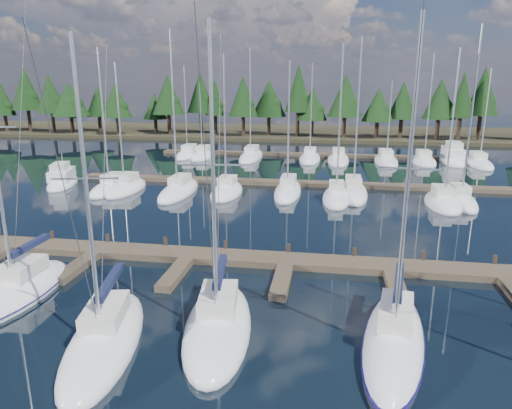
% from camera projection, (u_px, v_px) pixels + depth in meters
% --- Properties ---
extents(ground, '(260.00, 260.00, 0.00)m').
position_uv_depth(ground, '(300.00, 210.00, 38.93)').
color(ground, black).
rests_on(ground, ground).
extents(far_shore, '(220.00, 30.00, 0.60)m').
position_uv_depth(far_shore, '(319.00, 133.00, 96.05)').
color(far_shore, '#312C1B').
rests_on(far_shore, ground).
extents(main_dock, '(44.00, 6.13, 0.90)m').
position_uv_depth(main_dock, '(286.00, 265.00, 26.82)').
color(main_dock, brown).
rests_on(main_dock, ground).
extents(back_docks, '(50.00, 21.80, 0.40)m').
position_uv_depth(back_docks, '(311.00, 167.00, 57.54)').
color(back_docks, brown).
rests_on(back_docks, ground).
extents(front_sailboat_1, '(3.16, 7.87, 15.66)m').
position_uv_depth(front_sailboat_1, '(20.00, 289.00, 23.41)').
color(front_sailboat_1, white).
rests_on(front_sailboat_1, ground).
extents(front_sailboat_2, '(4.36, 8.82, 13.06)m').
position_uv_depth(front_sailboat_2, '(105.00, 340.00, 18.87)').
color(front_sailboat_2, white).
rests_on(front_sailboat_2, ground).
extents(front_sailboat_3, '(4.04, 8.68, 13.60)m').
position_uv_depth(front_sailboat_3, '(218.00, 325.00, 19.99)').
color(front_sailboat_3, white).
rests_on(front_sailboat_3, ground).
extents(front_sailboat_4, '(4.01, 9.62, 13.73)m').
position_uv_depth(front_sailboat_4, '(394.00, 339.00, 18.87)').
color(front_sailboat_4, white).
rests_on(front_sailboat_4, ground).
extents(back_sailboat_rows, '(44.33, 33.72, 16.00)m').
position_uv_depth(back_sailboat_rows, '(312.00, 173.00, 53.57)').
color(back_sailboat_rows, white).
rests_on(back_sailboat_rows, ground).
extents(motor_yacht_left, '(4.93, 8.28, 3.91)m').
position_uv_depth(motor_yacht_left, '(62.00, 181.00, 48.65)').
color(motor_yacht_left, white).
rests_on(motor_yacht_left, ground).
extents(motor_yacht_right, '(3.70, 9.49, 4.66)m').
position_uv_depth(motor_yacht_right, '(452.00, 159.00, 62.27)').
color(motor_yacht_right, white).
rests_on(motor_yacht_right, ground).
extents(tree_line, '(185.64, 11.34, 13.41)m').
position_uv_depth(tree_line, '(323.00, 100.00, 84.71)').
color(tree_line, black).
rests_on(tree_line, far_shore).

